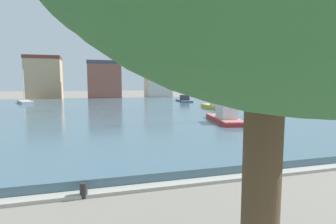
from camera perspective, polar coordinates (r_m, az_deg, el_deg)
The scene contains 10 objects.
harbor_water at distance 35.94m, azimuth -11.88°, elevation 0.47°, with size 84.61×53.47×0.44m, color #476675.
quay_edge_coping at distance 9.73m, azimuth 0.12°, elevation -15.45°, with size 84.61×0.50×0.12m, color #ADA89E.
sailboat_navy at distance 49.79m, azimuth 3.36°, elevation 2.47°, with size 2.92×7.92×8.07m.
sailboat_red at distance 23.49m, azimuth 11.76°, elevation -1.39°, with size 3.02×7.36×9.03m.
sailboat_yellow at distance 35.75m, azimuth 9.98°, elevation 1.07°, with size 2.21×7.98×6.51m.
sailboat_grey at distance 50.55m, azimuth -28.51°, elevation 1.71°, with size 4.03×7.36×6.09m.
mooring_bollard at distance 9.20m, azimuth -17.71°, elevation -15.78°, with size 0.24×0.24×0.50m, color #232326.
townhouse_narrow_midrow at distance 68.80m, azimuth -25.17°, elevation 6.68°, with size 7.87×5.39×10.12m.
townhouse_end_terrace at distance 64.53m, azimuth -13.57°, elevation 6.66°, with size 7.70×5.61×8.98m.
townhouse_corner_house at distance 67.31m, azimuth -2.18°, elevation 6.90°, with size 6.37×5.23×9.24m.
Camera 1 is at (-2.51, 0.56, 3.63)m, focal length 28.30 mm.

